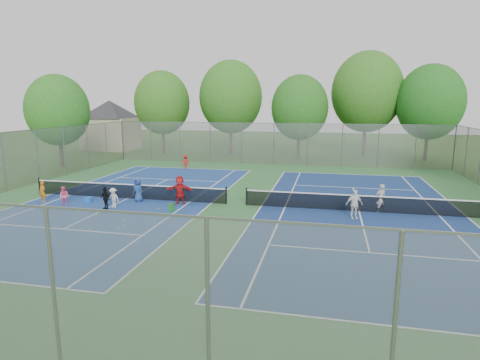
% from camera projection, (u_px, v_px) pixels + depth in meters
% --- Properties ---
extents(ground, '(120.00, 120.00, 0.00)m').
position_uv_depth(ground, '(236.00, 205.00, 23.72)').
color(ground, '#31581B').
rests_on(ground, ground).
extents(court_pad, '(32.00, 32.00, 0.01)m').
position_uv_depth(court_pad, '(236.00, 205.00, 23.72)').
color(court_pad, '#316936').
rests_on(court_pad, ground).
extents(court_left, '(10.97, 23.77, 0.01)m').
position_uv_depth(court_left, '(128.00, 198.00, 25.21)').
color(court_left, navy).
rests_on(court_left, court_pad).
extents(court_right, '(10.97, 23.77, 0.01)m').
position_uv_depth(court_right, '(359.00, 211.00, 22.22)').
color(court_right, navy).
rests_on(court_right, court_pad).
extents(net_left, '(12.87, 0.10, 0.91)m').
position_uv_depth(net_left, '(128.00, 192.00, 25.13)').
color(net_left, black).
rests_on(net_left, ground).
extents(net_right, '(12.87, 0.10, 0.91)m').
position_uv_depth(net_right, '(360.00, 204.00, 22.13)').
color(net_right, black).
rests_on(net_right, ground).
extents(fence_north, '(32.00, 0.10, 4.00)m').
position_uv_depth(fence_north, '(274.00, 144.00, 38.67)').
color(fence_north, gray).
rests_on(fence_north, ground).
extents(fence_south, '(32.00, 0.10, 4.00)m').
position_uv_depth(fence_south, '(55.00, 304.00, 8.01)').
color(fence_south, gray).
rests_on(fence_south, ground).
extents(fence_west, '(0.10, 32.00, 4.00)m').
position_uv_depth(fence_west, '(3.00, 163.00, 26.76)').
color(fence_west, gray).
rests_on(fence_west, ground).
extents(house, '(11.03, 11.03, 7.30)m').
position_uv_depth(house, '(110.00, 116.00, 50.61)').
color(house, '#B7A88C').
rests_on(house, ground).
extents(tree_nw, '(6.40, 6.40, 9.58)m').
position_uv_depth(tree_nw, '(162.00, 103.00, 46.67)').
color(tree_nw, '#443326').
rests_on(tree_nw, ground).
extents(tree_nl, '(7.20, 7.20, 10.69)m').
position_uv_depth(tree_nl, '(231.00, 97.00, 45.79)').
color(tree_nl, '#443326').
rests_on(tree_nl, ground).
extents(tree_nc, '(6.00, 6.00, 8.85)m').
position_uv_depth(tree_nc, '(300.00, 108.00, 42.38)').
color(tree_nc, '#443326').
rests_on(tree_nc, ground).
extents(tree_nr, '(7.60, 7.60, 11.42)m').
position_uv_depth(tree_nr, '(367.00, 92.00, 43.44)').
color(tree_nr, '#443326').
rests_on(tree_nr, ground).
extents(tree_ne, '(6.60, 6.60, 9.77)m').
position_uv_depth(tree_ne, '(430.00, 102.00, 40.45)').
color(tree_ne, '#443326').
rests_on(tree_ne, ground).
extents(tree_side_w, '(5.60, 5.60, 8.47)m').
position_uv_depth(tree_side_w, '(58.00, 110.00, 36.36)').
color(tree_side_w, '#443326').
rests_on(tree_side_w, ground).
extents(ball_crate, '(0.39, 0.39, 0.33)m').
position_uv_depth(ball_crate, '(89.00, 200.00, 24.21)').
color(ball_crate, blue).
rests_on(ball_crate, ground).
extents(ball_hopper, '(0.28, 0.28, 0.48)m').
position_uv_depth(ball_hopper, '(172.00, 208.00, 22.14)').
color(ball_hopper, '#228029').
rests_on(ball_hopper, ground).
extents(student_a, '(0.55, 0.44, 1.31)m').
position_uv_depth(student_a, '(43.00, 192.00, 24.13)').
color(student_a, orange).
rests_on(student_a, ground).
extents(student_b, '(0.59, 0.47, 1.15)m').
position_uv_depth(student_b, '(64.00, 196.00, 23.38)').
color(student_b, '#FB618E').
rests_on(student_b, ground).
extents(student_c, '(0.80, 0.53, 1.15)m').
position_uv_depth(student_c, '(113.00, 198.00, 22.96)').
color(student_c, silver).
rests_on(student_c, ground).
extents(student_d, '(0.81, 0.59, 1.27)m').
position_uv_depth(student_d, '(105.00, 198.00, 22.62)').
color(student_d, black).
rests_on(student_d, ground).
extents(student_e, '(0.82, 0.66, 1.45)m').
position_uv_depth(student_e, '(138.00, 190.00, 24.29)').
color(student_e, navy).
rests_on(student_e, ground).
extents(student_f, '(1.64, 0.71, 1.71)m').
position_uv_depth(student_f, '(180.00, 190.00, 23.65)').
color(student_f, red).
rests_on(student_f, ground).
extents(child_far_baseline, '(0.97, 0.79, 1.30)m').
position_uv_depth(child_far_baseline, '(186.00, 162.00, 36.14)').
color(child_far_baseline, red).
rests_on(child_far_baseline, ground).
extents(instructor, '(0.69, 0.62, 1.59)m').
position_uv_depth(instructor, '(381.00, 198.00, 21.94)').
color(instructor, '#97979A').
rests_on(instructor, ground).
extents(teen_court_b, '(0.97, 0.66, 1.53)m').
position_uv_depth(teen_court_b, '(354.00, 204.00, 20.75)').
color(teen_court_b, white).
rests_on(teen_court_b, ground).
extents(tennis_ball_0, '(0.07, 0.07, 0.07)m').
position_uv_depth(tennis_ball_0, '(79.00, 211.00, 22.13)').
color(tennis_ball_0, yellow).
rests_on(tennis_ball_0, ground).
extents(tennis_ball_1, '(0.07, 0.07, 0.07)m').
position_uv_depth(tennis_ball_1, '(160.00, 218.00, 20.82)').
color(tennis_ball_1, '#D4F238').
rests_on(tennis_ball_1, ground).
extents(tennis_ball_2, '(0.07, 0.07, 0.07)m').
position_uv_depth(tennis_ball_2, '(146.00, 219.00, 20.77)').
color(tennis_ball_2, gold).
rests_on(tennis_ball_2, ground).
extents(tennis_ball_3, '(0.07, 0.07, 0.07)m').
position_uv_depth(tennis_ball_3, '(124.00, 226.00, 19.50)').
color(tennis_ball_3, '#C9F438').
rests_on(tennis_ball_3, ground).
extents(tennis_ball_4, '(0.07, 0.07, 0.07)m').
position_uv_depth(tennis_ball_4, '(66.00, 202.00, 24.28)').
color(tennis_ball_4, '#BDD732').
rests_on(tennis_ball_4, ground).
extents(tennis_ball_5, '(0.07, 0.07, 0.07)m').
position_uv_depth(tennis_ball_5, '(125.00, 221.00, 20.41)').
color(tennis_ball_5, '#E5F037').
rests_on(tennis_ball_5, ground).
extents(tennis_ball_6, '(0.07, 0.07, 0.07)m').
position_uv_depth(tennis_ball_6, '(89.00, 230.00, 18.86)').
color(tennis_ball_6, '#B1C92E').
rests_on(tennis_ball_6, ground).
extents(tennis_ball_7, '(0.07, 0.07, 0.07)m').
position_uv_depth(tennis_ball_7, '(118.00, 229.00, 19.09)').
color(tennis_ball_7, '#E4F438').
rests_on(tennis_ball_7, ground).
extents(tennis_ball_8, '(0.07, 0.07, 0.07)m').
position_uv_depth(tennis_ball_8, '(158.00, 209.00, 22.59)').
color(tennis_ball_8, '#C1E134').
rests_on(tennis_ball_8, ground).
extents(tennis_ball_9, '(0.07, 0.07, 0.07)m').
position_uv_depth(tennis_ball_9, '(97.00, 215.00, 21.49)').
color(tennis_ball_9, '#BEDD33').
rests_on(tennis_ball_9, ground).
extents(tennis_ball_10, '(0.07, 0.07, 0.07)m').
position_uv_depth(tennis_ball_10, '(131.00, 236.00, 18.07)').
color(tennis_ball_10, '#B1D130').
rests_on(tennis_ball_10, ground).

